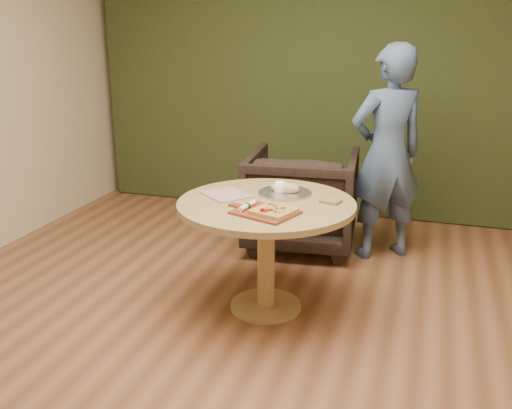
{
  "coord_description": "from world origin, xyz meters",
  "views": [
    {
      "loc": [
        0.94,
        -2.61,
        1.83
      ],
      "look_at": [
        0.04,
        0.25,
        0.87
      ],
      "focal_mm": 40.0,
      "sensor_mm": 36.0,
      "label": 1
    }
  ],
  "objects_px": {
    "bread_roll": "(284,188)",
    "flatbread_pizza": "(273,211)",
    "pizza_paddle": "(264,212)",
    "serving_tray": "(285,193)",
    "person_standing": "(387,154)",
    "pedestal_table": "(266,222)",
    "armchair": "(302,194)",
    "cutlery_roll": "(247,206)"
  },
  "relations": [
    {
      "from": "pedestal_table",
      "to": "person_standing",
      "type": "bearing_deg",
      "value": 61.4
    },
    {
      "from": "person_standing",
      "to": "pedestal_table",
      "type": "bearing_deg",
      "value": 28.12
    },
    {
      "from": "serving_tray",
      "to": "bread_roll",
      "type": "height_order",
      "value": "bread_roll"
    },
    {
      "from": "pizza_paddle",
      "to": "person_standing",
      "type": "relative_size",
      "value": 0.28
    },
    {
      "from": "pedestal_table",
      "to": "pizza_paddle",
      "type": "distance_m",
      "value": 0.28
    },
    {
      "from": "flatbread_pizza",
      "to": "person_standing",
      "type": "height_order",
      "value": "person_standing"
    },
    {
      "from": "bread_roll",
      "to": "armchair",
      "type": "xyz_separation_m",
      "value": [
        -0.1,
        1.0,
        -0.34
      ]
    },
    {
      "from": "bread_roll",
      "to": "flatbread_pizza",
      "type": "bearing_deg",
      "value": -82.9
    },
    {
      "from": "person_standing",
      "to": "cutlery_roll",
      "type": "bearing_deg",
      "value": 29.92
    },
    {
      "from": "cutlery_roll",
      "to": "armchair",
      "type": "height_order",
      "value": "armchair"
    },
    {
      "from": "pedestal_table",
      "to": "cutlery_roll",
      "type": "relative_size",
      "value": 5.72
    },
    {
      "from": "flatbread_pizza",
      "to": "cutlery_roll",
      "type": "height_order",
      "value": "flatbread_pizza"
    },
    {
      "from": "serving_tray",
      "to": "person_standing",
      "type": "xyz_separation_m",
      "value": [
        0.57,
        0.98,
        0.09
      ]
    },
    {
      "from": "person_standing",
      "to": "armchair",
      "type": "bearing_deg",
      "value": -34.86
    },
    {
      "from": "serving_tray",
      "to": "cutlery_roll",
      "type": "bearing_deg",
      "value": -107.85
    },
    {
      "from": "cutlery_roll",
      "to": "serving_tray",
      "type": "xyz_separation_m",
      "value": [
        0.13,
        0.4,
        -0.02
      ]
    },
    {
      "from": "serving_tray",
      "to": "person_standing",
      "type": "bearing_deg",
      "value": 59.91
    },
    {
      "from": "bread_roll",
      "to": "pizza_paddle",
      "type": "bearing_deg",
      "value": -91.1
    },
    {
      "from": "pedestal_table",
      "to": "serving_tray",
      "type": "height_order",
      "value": "serving_tray"
    },
    {
      "from": "flatbread_pizza",
      "to": "pedestal_table",
      "type": "bearing_deg",
      "value": 115.1
    },
    {
      "from": "armchair",
      "to": "person_standing",
      "type": "relative_size",
      "value": 0.54
    },
    {
      "from": "flatbread_pizza",
      "to": "armchair",
      "type": "relative_size",
      "value": 0.31
    },
    {
      "from": "cutlery_roll",
      "to": "armchair",
      "type": "relative_size",
      "value": 0.22
    },
    {
      "from": "pizza_paddle",
      "to": "person_standing",
      "type": "height_order",
      "value": "person_standing"
    },
    {
      "from": "pizza_paddle",
      "to": "cutlery_roll",
      "type": "distance_m",
      "value": 0.12
    },
    {
      "from": "pedestal_table",
      "to": "armchair",
      "type": "height_order",
      "value": "armchair"
    },
    {
      "from": "pedestal_table",
      "to": "serving_tray",
      "type": "relative_size",
      "value": 3.19
    },
    {
      "from": "serving_tray",
      "to": "person_standing",
      "type": "distance_m",
      "value": 1.14
    },
    {
      "from": "pizza_paddle",
      "to": "flatbread_pizza",
      "type": "xyz_separation_m",
      "value": [
        0.06,
        -0.02,
        0.02
      ]
    },
    {
      "from": "flatbread_pizza",
      "to": "person_standing",
      "type": "distance_m",
      "value": 1.52
    },
    {
      "from": "serving_tray",
      "to": "pizza_paddle",
      "type": "bearing_deg",
      "value": -92.29
    },
    {
      "from": "flatbread_pizza",
      "to": "person_standing",
      "type": "relative_size",
      "value": 0.17
    },
    {
      "from": "pizza_paddle",
      "to": "bread_roll",
      "type": "bearing_deg",
      "value": 108.81
    },
    {
      "from": "armchair",
      "to": "person_standing",
      "type": "distance_m",
      "value": 0.78
    },
    {
      "from": "pedestal_table",
      "to": "bread_roll",
      "type": "height_order",
      "value": "bread_roll"
    },
    {
      "from": "person_standing",
      "to": "pizza_paddle",
      "type": "bearing_deg",
      "value": 34.09
    },
    {
      "from": "cutlery_roll",
      "to": "armchair",
      "type": "xyz_separation_m",
      "value": [
        0.02,
        1.4,
        -0.32
      ]
    },
    {
      "from": "pedestal_table",
      "to": "serving_tray",
      "type": "bearing_deg",
      "value": 69.74
    },
    {
      "from": "cutlery_roll",
      "to": "pedestal_table",
      "type": "bearing_deg",
      "value": 85.73
    },
    {
      "from": "pedestal_table",
      "to": "person_standing",
      "type": "relative_size",
      "value": 0.67
    },
    {
      "from": "pedestal_table",
      "to": "armchair",
      "type": "bearing_deg",
      "value": 91.66
    },
    {
      "from": "serving_tray",
      "to": "pedestal_table",
      "type": "bearing_deg",
      "value": -110.26
    }
  ]
}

